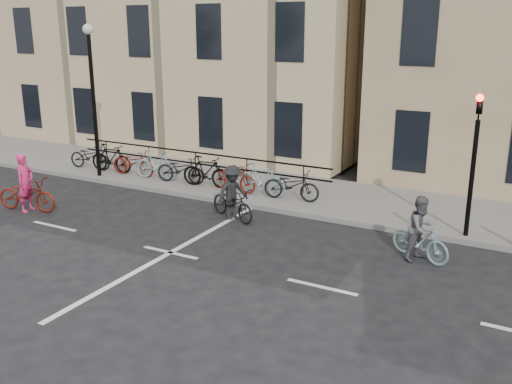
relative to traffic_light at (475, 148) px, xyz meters
The scene contains 10 objects.
ground 7.96m from the traffic_light, 145.01° to the right, with size 120.00×120.00×0.00m, color black.
sidewalk 10.60m from the traffic_light, behind, with size 46.00×4.00×0.15m, color slate.
building_west 17.70m from the traffic_light, 150.33° to the left, with size 20.00×10.00×10.00m, color #CABC89.
traffic_light is the anchor object (origin of this frame).
lamp_post 12.74m from the traffic_light, behind, with size 0.36×0.36×5.28m.
bollard_east 2.21m from the traffic_light, behind, with size 0.14×0.14×0.90m, color black.
parked_bikes 9.70m from the traffic_light, behind, with size 10.40×1.23×1.05m.
cyclist_pink 12.68m from the traffic_light, 162.77° to the right, with size 2.05×1.07×1.74m.
cyclist_grey 2.68m from the traffic_light, 112.75° to the right, with size 1.66×1.08×1.56m.
cyclist_dark 6.60m from the traffic_light, 167.37° to the right, with size 1.88×1.22×1.58m.
Camera 1 is at (8.11, -10.39, 5.35)m, focal length 40.00 mm.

